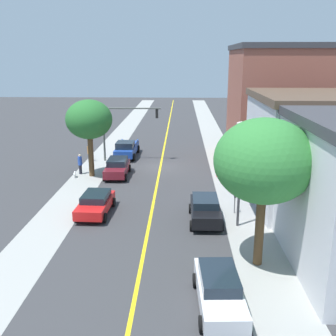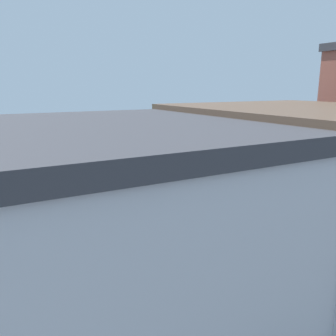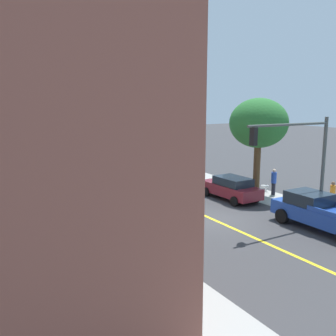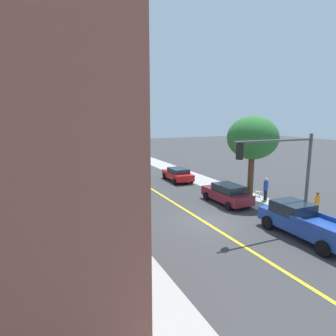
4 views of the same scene
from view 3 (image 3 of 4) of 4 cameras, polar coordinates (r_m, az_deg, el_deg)
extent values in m
plane|color=#38383A|center=(21.50, 7.00, -7.82)|extent=(140.00, 140.00, 0.00)
cube|color=#9E9E99|center=(18.57, -8.98, -10.82)|extent=(2.98, 126.00, 0.01)
cube|color=#9E9E99|center=(25.67, 18.33, -5.27)|extent=(2.98, 126.00, 0.01)
cube|color=yellow|center=(21.50, 7.00, -7.81)|extent=(0.20, 126.00, 0.00)
cube|color=#1E429E|center=(26.21, -17.36, 1.23)|extent=(1.24, 7.54, 0.24)
cylinder|color=brown|center=(27.11, 13.30, -0.32)|extent=(0.47, 0.47, 3.59)
ellipsoid|color=#286B2D|center=(26.72, 13.59, 6.66)|extent=(4.02, 4.02, 3.41)
cylinder|color=brown|center=(35.48, -19.42, 1.86)|extent=(0.45, 0.45, 3.65)
ellipsoid|color=#337F38|center=(35.17, -19.78, 7.74)|extent=(4.85, 4.85, 4.12)
cylinder|color=red|center=(21.35, -9.25, -7.14)|extent=(0.24, 0.24, 0.62)
sphere|color=#232328|center=(21.25, -9.28, -6.16)|extent=(0.22, 0.22, 0.22)
cylinder|color=#232328|center=(21.29, -9.69, -7.12)|extent=(0.10, 0.10, 0.10)
cylinder|color=#232328|center=(21.40, -8.83, -7.00)|extent=(0.10, 0.10, 0.10)
cylinder|color=#4C4C51|center=(29.15, -16.11, -2.21)|extent=(0.07, 0.07, 1.11)
cube|color=#2D2D33|center=(29.01, -16.17, -0.88)|extent=(0.12, 0.18, 0.26)
cylinder|color=#474C47|center=(23.23, 22.46, 0.11)|extent=(0.20, 0.20, 5.73)
cylinder|color=#474C47|center=(20.71, 18.01, 6.28)|extent=(5.81, 0.14, 0.14)
cube|color=black|center=(18.96, 12.85, 4.69)|extent=(0.26, 0.32, 0.90)
sphere|color=red|center=(18.93, 12.88, 5.59)|extent=(0.20, 0.20, 0.20)
sphere|color=yellow|center=(18.96, 12.85, 4.69)|extent=(0.20, 0.20, 0.20)
sphere|color=green|center=(18.99, 12.81, 3.79)|extent=(0.20, 0.20, 0.20)
cylinder|color=#38383D|center=(30.77, -17.19, 3.32)|extent=(0.16, 0.16, 6.35)
ellipsoid|color=silver|center=(30.58, -17.52, 9.52)|extent=(0.70, 0.36, 0.24)
cube|color=red|center=(33.03, -0.26, -0.23)|extent=(2.00, 4.39, 0.63)
cube|color=#19232D|center=(32.75, -0.08, 0.63)|extent=(1.71, 2.39, 0.45)
cylinder|color=black|center=(33.93, -2.78, -0.50)|extent=(0.24, 0.65, 0.64)
cylinder|color=black|center=(34.75, -0.02, -0.23)|extent=(0.24, 0.65, 0.64)
cylinder|color=black|center=(31.42, -0.53, -1.36)|extent=(0.24, 0.65, 0.64)
cylinder|color=black|center=(32.31, 2.38, -1.05)|extent=(0.24, 0.65, 0.64)
cube|color=black|center=(31.07, -13.08, -1.04)|extent=(1.83, 4.32, 0.77)
cube|color=#19232D|center=(30.76, -13.01, 0.03)|extent=(1.61, 2.33, 0.47)
cylinder|color=black|center=(32.25, -15.36, -1.43)|extent=(0.22, 0.64, 0.64)
cylinder|color=black|center=(32.75, -12.28, -1.12)|extent=(0.22, 0.64, 0.64)
cylinder|color=black|center=(29.56, -13.92, -2.41)|extent=(0.22, 0.64, 0.64)
cylinder|color=black|center=(30.10, -10.59, -2.05)|extent=(0.22, 0.64, 0.64)
cube|color=maroon|center=(25.84, 9.45, -3.24)|extent=(1.90, 4.54, 0.72)
cube|color=#19232D|center=(25.54, 9.82, -1.97)|extent=(1.64, 2.46, 0.53)
cylinder|color=black|center=(26.49, 5.83, -3.61)|extent=(0.23, 0.64, 0.64)
cylinder|color=black|center=(27.60, 8.87, -3.12)|extent=(0.23, 0.64, 0.64)
cylinder|color=black|center=(24.26, 10.07, -5.01)|extent=(0.23, 0.64, 0.64)
cylinder|color=black|center=(25.47, 13.18, -4.40)|extent=(0.23, 0.64, 0.64)
cube|color=silver|center=(39.72, -17.08, 1.15)|extent=(1.97, 4.78, 0.71)
cube|color=#19232D|center=(39.41, -17.04, 1.97)|extent=(1.66, 2.61, 0.50)
cylinder|color=black|center=(41.03, -18.83, 0.83)|extent=(0.25, 0.65, 0.64)
cylinder|color=black|center=(41.48, -16.49, 1.05)|extent=(0.25, 0.65, 0.64)
cylinder|color=black|center=(38.07, -17.68, 0.20)|extent=(0.25, 0.65, 0.64)
cylinder|color=black|center=(38.55, -15.17, 0.45)|extent=(0.25, 0.65, 0.64)
cube|color=#1E429E|center=(21.03, 22.61, -6.73)|extent=(2.03, 5.68, 0.77)
cube|color=#19232D|center=(21.45, 20.61, -4.30)|extent=(1.81, 2.06, 0.65)
cube|color=#1E429E|center=(19.56, 23.69, -6.52)|extent=(0.15, 2.94, 0.24)
cylinder|color=black|center=(21.62, 16.93, -6.98)|extent=(0.29, 0.80, 0.80)
cylinder|color=black|center=(23.01, 20.28, -6.14)|extent=(0.29, 0.80, 0.80)
cylinder|color=black|center=(25.15, 23.57, -4.98)|extent=(0.23, 0.23, 0.82)
cylinder|color=orange|center=(24.97, 23.70, -3.24)|extent=(0.31, 0.31, 0.75)
sphere|color=brown|center=(24.86, 23.78, -2.15)|extent=(0.23, 0.23, 0.23)
cylinder|color=black|center=(27.82, 15.68, -3.05)|extent=(0.28, 0.28, 0.85)
cylinder|color=#284CB2|center=(27.65, 15.76, -1.42)|extent=(0.37, 0.37, 0.77)
sphere|color=beige|center=(27.56, 15.82, -0.39)|extent=(0.24, 0.24, 0.24)
ellipsoid|color=silver|center=(28.79, 14.35, -2.72)|extent=(0.33, 0.58, 0.24)
sphere|color=silver|center=(28.61, 14.85, -2.68)|extent=(0.19, 0.19, 0.19)
cylinder|color=silver|center=(28.73, 14.64, -3.23)|extent=(0.08, 0.08, 0.22)
cylinder|color=silver|center=(28.95, 14.02, -3.11)|extent=(0.08, 0.08, 0.22)
camera|label=1|loc=(53.98, -19.54, 13.44)|focal=42.00mm
camera|label=2|loc=(40.11, -47.01, 10.07)|focal=37.20mm
camera|label=4|loc=(3.15, 38.52, 10.14)|focal=30.91mm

